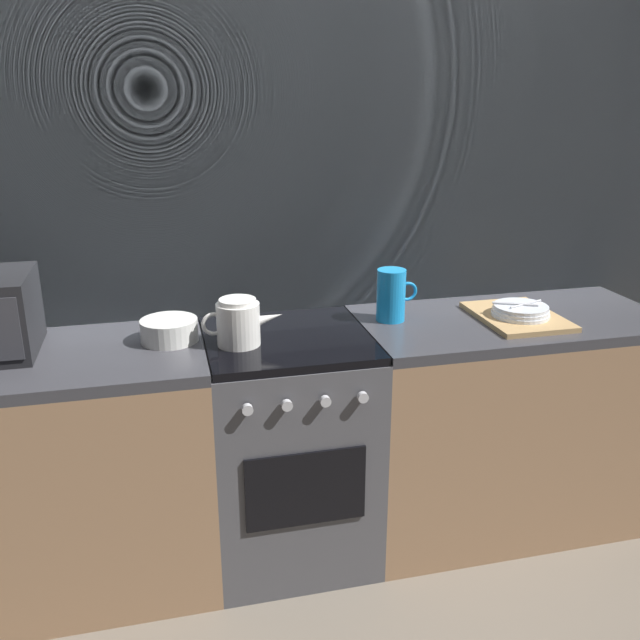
{
  "coord_description": "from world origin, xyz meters",
  "views": [
    {
      "loc": [
        -0.43,
        -2.26,
        1.75
      ],
      "look_at": [
        0.12,
        0.0,
        0.95
      ],
      "focal_mm": 38.06,
      "sensor_mm": 36.0,
      "label": 1
    }
  ],
  "objects_px": {
    "mixing_bowl": "(169,330)",
    "dish_pile": "(519,314)",
    "stove_unit": "(289,446)",
    "pitcher": "(391,295)",
    "kettle": "(239,322)"
  },
  "relations": [
    {
      "from": "pitcher",
      "to": "dish_pile",
      "type": "bearing_deg",
      "value": -13.39
    },
    {
      "from": "mixing_bowl",
      "to": "pitcher",
      "type": "distance_m",
      "value": 0.84
    },
    {
      "from": "stove_unit",
      "to": "kettle",
      "type": "relative_size",
      "value": 3.16
    },
    {
      "from": "mixing_bowl",
      "to": "dish_pile",
      "type": "relative_size",
      "value": 0.5
    },
    {
      "from": "mixing_bowl",
      "to": "dish_pile",
      "type": "xyz_separation_m",
      "value": [
        1.32,
        -0.08,
        -0.02
      ]
    },
    {
      "from": "stove_unit",
      "to": "dish_pile",
      "type": "distance_m",
      "value": 1.02
    },
    {
      "from": "mixing_bowl",
      "to": "dish_pile",
      "type": "height_order",
      "value": "mixing_bowl"
    },
    {
      "from": "kettle",
      "to": "pitcher",
      "type": "relative_size",
      "value": 1.42
    },
    {
      "from": "kettle",
      "to": "mixing_bowl",
      "type": "relative_size",
      "value": 1.42
    },
    {
      "from": "mixing_bowl",
      "to": "pitcher",
      "type": "xyz_separation_m",
      "value": [
        0.84,
        0.03,
        0.06
      ]
    },
    {
      "from": "stove_unit",
      "to": "mixing_bowl",
      "type": "height_order",
      "value": "mixing_bowl"
    },
    {
      "from": "stove_unit",
      "to": "mixing_bowl",
      "type": "bearing_deg",
      "value": 173.54
    },
    {
      "from": "stove_unit",
      "to": "dish_pile",
      "type": "bearing_deg",
      "value": -2.16
    },
    {
      "from": "stove_unit",
      "to": "dish_pile",
      "type": "xyz_separation_m",
      "value": [
        0.9,
        -0.03,
        0.47
      ]
    },
    {
      "from": "pitcher",
      "to": "dish_pile",
      "type": "height_order",
      "value": "pitcher"
    }
  ]
}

